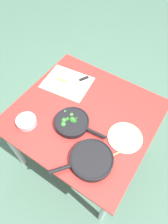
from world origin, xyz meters
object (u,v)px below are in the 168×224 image
at_px(dinner_plate_stack, 125,137).
at_px(skillet_broccoli, 72,122).
at_px(skillet_eggs, 91,160).
at_px(grater_knife, 78,81).
at_px(wooden_spoon, 113,155).
at_px(prep_bowl_steel, 26,122).
at_px(cheese_block, 63,78).

bearing_deg(dinner_plate_stack, skillet_broccoli, 17.08).
bearing_deg(dinner_plate_stack, skillet_eggs, 69.08).
relative_size(skillet_eggs, grater_knife, 1.41).
xyz_separation_m(wooden_spoon, prep_bowl_steel, (0.65, 0.13, 0.02)).
bearing_deg(wooden_spoon, skillet_broccoli, -66.46).
distance_m(grater_knife, cheese_block, 0.13).
bearing_deg(dinner_plate_stack, wooden_spoon, 87.35).
xyz_separation_m(skillet_eggs, cheese_block, (0.60, -0.49, -0.01)).
height_order(skillet_eggs, prep_bowl_steel, skillet_eggs).
bearing_deg(skillet_broccoli, wooden_spoon, -12.86).
distance_m(cheese_block, dinner_plate_stack, 0.74).
relative_size(skillet_eggs, cheese_block, 3.99).
relative_size(skillet_broccoli, grater_knife, 1.52).
bearing_deg(cheese_block, grater_knife, -155.93).
relative_size(wooden_spoon, grater_knife, 1.21).
relative_size(grater_knife, cheese_block, 2.84).
relative_size(cheese_block, dinner_plate_stack, 0.38).
xyz_separation_m(skillet_eggs, grater_knife, (0.48, -0.54, -0.02)).
bearing_deg(grater_knife, skillet_eggs, 69.41).
bearing_deg(prep_bowl_steel, grater_knife, -97.62).
distance_m(skillet_eggs, cheese_block, 0.77).
xyz_separation_m(skillet_broccoli, skillet_eggs, (-0.27, 0.16, -0.00)).
relative_size(skillet_eggs, dinner_plate_stack, 1.51).
xyz_separation_m(skillet_broccoli, grater_knife, (0.21, -0.38, -0.02)).
relative_size(wooden_spoon, dinner_plate_stack, 1.30).
distance_m(skillet_broccoli, skillet_eggs, 0.32).
xyz_separation_m(dinner_plate_stack, prep_bowl_steel, (0.66, 0.29, 0.01)).
height_order(skillet_eggs, cheese_block, skillet_eggs).
height_order(wooden_spoon, dinner_plate_stack, dinner_plate_stack).
xyz_separation_m(skillet_eggs, wooden_spoon, (-0.10, -0.11, -0.02)).
xyz_separation_m(wooden_spoon, cheese_block, (0.70, -0.38, 0.01)).
xyz_separation_m(wooden_spoon, dinner_plate_stack, (-0.01, -0.17, 0.00)).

